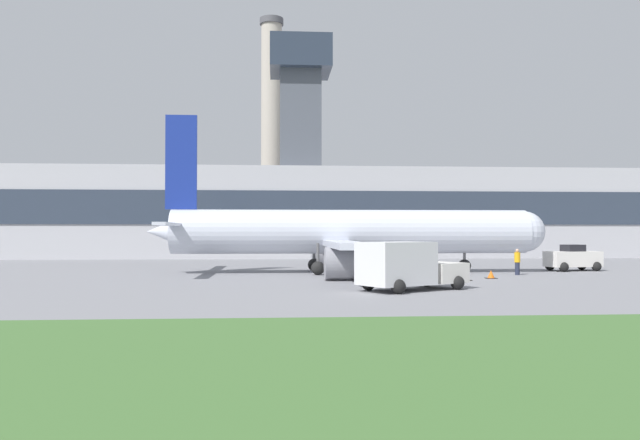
{
  "coord_description": "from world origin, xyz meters",
  "views": [
    {
      "loc": [
        -8.77,
        -38.53,
        2.86
      ],
      "look_at": [
        -5.67,
        5.29,
        3.73
      ],
      "focal_mm": 35.0,
      "sensor_mm": 36.0,
      "label": 1
    }
  ],
  "objects_px": {
    "ground_crew_person": "(517,262)",
    "pushback_tug": "(573,259)",
    "airplane": "(345,233)",
    "baggage_truck": "(406,266)"
  },
  "relations": [
    {
      "from": "pushback_tug",
      "to": "baggage_truck",
      "type": "relative_size",
      "value": 0.71
    },
    {
      "from": "airplane",
      "to": "ground_crew_person",
      "type": "bearing_deg",
      "value": -15.26
    },
    {
      "from": "airplane",
      "to": "ground_crew_person",
      "type": "relative_size",
      "value": 16.18
    },
    {
      "from": "baggage_truck",
      "to": "pushback_tug",
      "type": "bearing_deg",
      "value": 43.03
    },
    {
      "from": "airplane",
      "to": "ground_crew_person",
      "type": "distance_m",
      "value": 11.85
    },
    {
      "from": "pushback_tug",
      "to": "ground_crew_person",
      "type": "distance_m",
      "value": 7.12
    },
    {
      "from": "pushback_tug",
      "to": "ground_crew_person",
      "type": "xyz_separation_m",
      "value": [
        -5.84,
        -4.07,
        0.02
      ]
    },
    {
      "from": "airplane",
      "to": "pushback_tug",
      "type": "bearing_deg",
      "value": 3.3
    },
    {
      "from": "airplane",
      "to": "baggage_truck",
      "type": "xyz_separation_m",
      "value": [
        1.54,
        -13.56,
        -1.6
      ]
    },
    {
      "from": "ground_crew_person",
      "to": "pushback_tug",
      "type": "bearing_deg",
      "value": 34.83
    }
  ]
}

